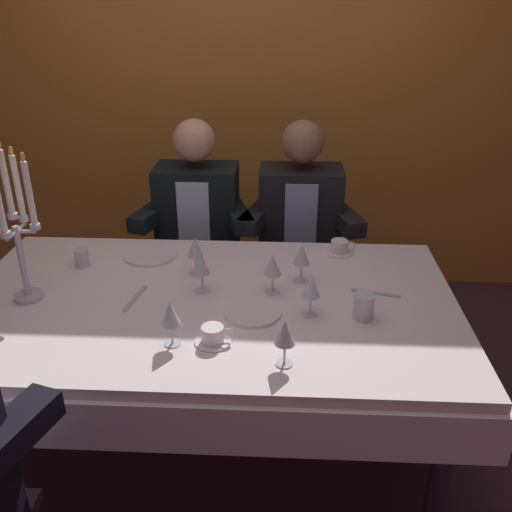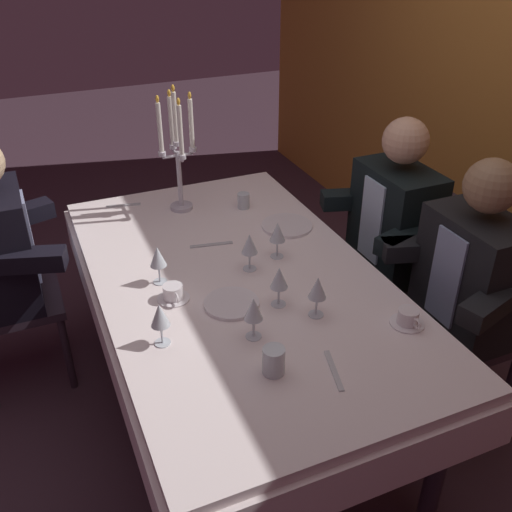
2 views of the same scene
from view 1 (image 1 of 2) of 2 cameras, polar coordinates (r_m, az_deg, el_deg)
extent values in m
plane|color=#402A35|center=(2.60, -4.30, -18.66)|extent=(12.00, 12.00, 0.00)
cube|color=#CA8233|center=(3.55, -1.69, 18.06)|extent=(6.00, 0.12, 2.70)
cube|color=white|center=(2.17, -4.92, -4.87)|extent=(1.90, 1.10, 0.04)
cube|color=white|center=(2.22, -4.82, -7.31)|extent=(1.94, 1.14, 0.18)
cylinder|color=#2E232D|center=(2.11, 18.26, -19.99)|extent=(0.07, 0.07, 0.70)
cylinder|color=#2E232D|center=(2.93, -19.93, -6.15)|extent=(0.07, 0.07, 0.70)
cylinder|color=#2E232D|center=(2.76, 14.06, -7.29)|extent=(0.07, 0.07, 0.70)
cylinder|color=silver|center=(2.32, -22.09, -3.81)|extent=(0.11, 0.11, 0.02)
cylinder|color=silver|center=(2.25, -22.71, -0.48)|extent=(0.02, 0.02, 0.28)
cylinder|color=silver|center=(2.19, -23.50, 3.77)|extent=(0.04, 0.04, 0.02)
cylinder|color=white|center=(2.15, -24.08, 6.86)|extent=(0.02, 0.02, 0.23)
cylinder|color=silver|center=(2.19, -22.35, 2.32)|extent=(0.07, 0.01, 0.01)
cylinder|color=silver|center=(2.17, -21.54, 2.80)|extent=(0.04, 0.04, 0.02)
cylinder|color=white|center=(2.13, -22.07, 5.90)|extent=(0.02, 0.02, 0.23)
ellipsoid|color=yellow|center=(2.09, -22.67, 9.29)|extent=(0.02, 0.02, 0.03)
cylinder|color=silver|center=(2.24, -22.84, 2.71)|extent=(0.01, 0.07, 0.01)
cylinder|color=silver|center=(2.26, -22.55, 3.55)|extent=(0.04, 0.04, 0.02)
cylinder|color=white|center=(2.22, -23.09, 6.53)|extent=(0.02, 0.02, 0.23)
ellipsoid|color=yellow|center=(2.19, -23.68, 9.78)|extent=(0.02, 0.02, 0.03)
cylinder|color=silver|center=(2.22, -24.10, 2.33)|extent=(0.07, 0.01, 0.01)
cylinder|color=silver|center=(2.18, -23.63, 1.93)|extent=(0.01, 0.08, 0.01)
cylinder|color=silver|center=(2.14, -24.13, 2.02)|extent=(0.04, 0.04, 0.02)
cylinder|color=white|center=(2.05, -0.31, -5.72)|extent=(0.21, 0.21, 0.01)
cylinder|color=white|center=(2.53, -10.66, 0.15)|extent=(0.24, 0.24, 0.01)
cylinder|color=silver|center=(1.81, 2.89, -10.86)|extent=(0.06, 0.06, 0.00)
cylinder|color=silver|center=(1.78, 2.92, -9.84)|extent=(0.01, 0.01, 0.07)
cone|color=silver|center=(1.74, 2.98, -7.69)|extent=(0.07, 0.07, 0.08)
cylinder|color=maroon|center=(1.75, 2.96, -8.36)|extent=(0.04, 0.04, 0.03)
cylinder|color=silver|center=(2.28, 4.59, -2.51)|extent=(0.06, 0.06, 0.00)
cylinder|color=silver|center=(2.27, 4.63, -1.63)|extent=(0.01, 0.01, 0.07)
cone|color=silver|center=(2.23, 4.70, 0.20)|extent=(0.07, 0.07, 0.08)
cylinder|color=#E0D172|center=(2.24, 4.68, -0.36)|extent=(0.04, 0.04, 0.03)
cylinder|color=silver|center=(2.21, -5.46, -3.50)|extent=(0.06, 0.06, 0.00)
cylinder|color=silver|center=(2.20, -5.50, -2.60)|extent=(0.01, 0.01, 0.07)
cone|color=silver|center=(2.16, -5.59, -0.73)|extent=(0.07, 0.07, 0.08)
cylinder|color=maroon|center=(2.17, -5.56, -1.31)|extent=(0.04, 0.04, 0.03)
cylinder|color=silver|center=(2.06, 5.48, -5.93)|extent=(0.06, 0.06, 0.00)
cylinder|color=silver|center=(2.04, 5.53, -4.98)|extent=(0.01, 0.01, 0.07)
cone|color=silver|center=(2.00, 5.62, -3.01)|extent=(0.07, 0.07, 0.08)
cylinder|color=#E0D172|center=(2.01, 5.59, -3.62)|extent=(0.04, 0.04, 0.03)
cylinder|color=silver|center=(2.35, -6.08, -1.73)|extent=(0.06, 0.06, 0.00)
cylinder|color=silver|center=(2.33, -6.13, -0.87)|extent=(0.01, 0.01, 0.07)
cone|color=silver|center=(2.30, -6.22, 0.92)|extent=(0.07, 0.07, 0.08)
cylinder|color=maroon|center=(2.31, -6.19, 0.36)|extent=(0.04, 0.04, 0.03)
cylinder|color=silver|center=(2.20, 1.67, -3.65)|extent=(0.06, 0.06, 0.00)
cylinder|color=silver|center=(2.18, 1.68, -2.74)|extent=(0.01, 0.01, 0.07)
cone|color=silver|center=(2.14, 1.71, -0.86)|extent=(0.07, 0.07, 0.08)
cylinder|color=silver|center=(1.92, -8.48, -8.78)|extent=(0.06, 0.06, 0.00)
cylinder|color=silver|center=(1.89, -8.55, -7.79)|extent=(0.01, 0.01, 0.07)
cone|color=silver|center=(1.85, -8.71, -5.72)|extent=(0.07, 0.07, 0.08)
cylinder|color=silver|center=(2.04, 10.90, -5.07)|extent=(0.07, 0.07, 0.10)
cylinder|color=silver|center=(2.50, -17.29, -0.16)|extent=(0.06, 0.06, 0.08)
cylinder|color=white|center=(2.54, 8.43, 0.36)|extent=(0.12, 0.12, 0.01)
cylinder|color=white|center=(2.53, 8.48, 0.99)|extent=(0.08, 0.08, 0.05)
torus|color=white|center=(2.53, 9.61, 1.02)|extent=(0.04, 0.01, 0.04)
cylinder|color=white|center=(1.91, -4.40, -8.67)|extent=(0.12, 0.12, 0.01)
cylinder|color=white|center=(1.89, -4.43, -7.91)|extent=(0.08, 0.08, 0.05)
torus|color=white|center=(1.88, -2.91, -7.89)|extent=(0.04, 0.01, 0.04)
cube|color=#B7B7BC|center=(2.23, 12.09, -3.70)|extent=(0.19, 0.07, 0.01)
cube|color=#B7B7BC|center=(2.20, -12.22, -4.26)|extent=(0.05, 0.19, 0.01)
cube|color=black|center=(1.65, -23.85, -16.43)|extent=(0.19, 0.34, 0.08)
cylinder|color=#2E232D|center=(3.08, -9.32, -6.24)|extent=(0.04, 0.04, 0.42)
cylinder|color=#2E232D|center=(3.02, -2.59, -6.50)|extent=(0.04, 0.04, 0.42)
cylinder|color=#2E232D|center=(3.38, -8.12, -3.03)|extent=(0.04, 0.04, 0.42)
cylinder|color=#2E232D|center=(3.33, -2.02, -3.22)|extent=(0.04, 0.04, 0.42)
cube|color=#2E232D|center=(3.09, -5.69, -0.99)|extent=(0.42, 0.42, 0.04)
cube|color=#2E232D|center=(3.16, -5.40, 4.45)|extent=(0.38, 0.04, 0.44)
cube|color=black|center=(2.97, -5.93, 4.03)|extent=(0.42, 0.26, 0.54)
cube|color=silver|center=(2.83, -6.36, 3.59)|extent=(0.16, 0.01, 0.40)
sphere|color=#DCA984|center=(2.85, -6.31, 11.63)|extent=(0.21, 0.21, 0.21)
cube|color=black|center=(2.91, -10.56, 4.07)|extent=(0.19, 0.34, 0.08)
cube|color=black|center=(2.84, -1.86, 3.97)|extent=(0.19, 0.34, 0.08)
cylinder|color=#2E232D|center=(3.01, 0.77, -6.60)|extent=(0.04, 0.04, 0.42)
cylinder|color=#2E232D|center=(3.02, 7.65, -6.73)|extent=(0.04, 0.04, 0.42)
cylinder|color=#2E232D|center=(3.32, 1.01, -3.29)|extent=(0.04, 0.04, 0.42)
cylinder|color=#2E232D|center=(3.33, 7.22, -3.42)|extent=(0.04, 0.04, 0.42)
cube|color=#2E232D|center=(3.06, 4.30, -1.22)|extent=(0.42, 0.42, 0.04)
cube|color=#2E232D|center=(3.13, 4.39, 4.27)|extent=(0.38, 0.04, 0.44)
cube|color=black|center=(2.94, 4.48, 3.84)|extent=(0.42, 0.26, 0.54)
cube|color=#8695B8|center=(2.80, 4.56, 3.39)|extent=(0.16, 0.01, 0.40)
sphere|color=#936F4D|center=(2.81, 4.77, 11.52)|extent=(0.21, 0.21, 0.21)
cube|color=black|center=(2.83, 0.09, 3.94)|extent=(0.19, 0.34, 0.08)
cube|color=black|center=(2.84, 8.99, 3.72)|extent=(0.19, 0.34, 0.08)
camera|label=2|loc=(1.94, 61.76, 19.18)|focal=40.47mm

